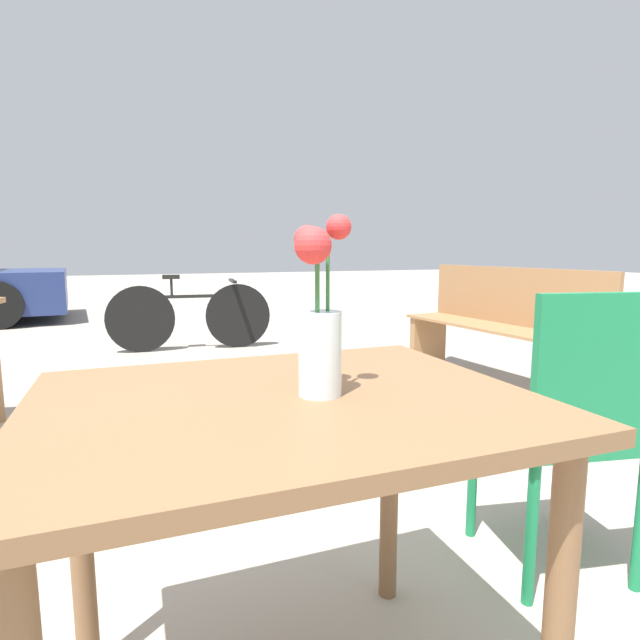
% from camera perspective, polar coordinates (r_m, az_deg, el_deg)
% --- Properties ---
extents(table_front, '(0.90, 0.72, 0.71)m').
position_cam_1_polar(table_front, '(0.97, -4.10, -14.73)').
color(table_front, brown).
rests_on(table_front, ground_plane).
extents(flower_vase, '(0.12, 0.12, 0.33)m').
position_cam_1_polar(flower_vase, '(0.90, -0.09, -0.95)').
color(flower_vase, silver).
rests_on(flower_vase, table_front).
extents(cafe_chair, '(0.47, 0.47, 0.86)m').
position_cam_1_polar(cafe_chair, '(1.63, 26.94, -9.93)').
color(cafe_chair, '#197A47').
rests_on(cafe_chair, ground_plane).
extents(bench_near, '(0.50, 1.56, 0.85)m').
position_cam_1_polar(bench_near, '(3.71, 20.07, -0.43)').
color(bench_near, '#9E7047').
rests_on(bench_near, ground_plane).
extents(bicycle, '(1.55, 0.44, 0.74)m').
position_cam_1_polar(bicycle, '(5.01, -14.55, 0.47)').
color(bicycle, black).
rests_on(bicycle, ground_plane).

